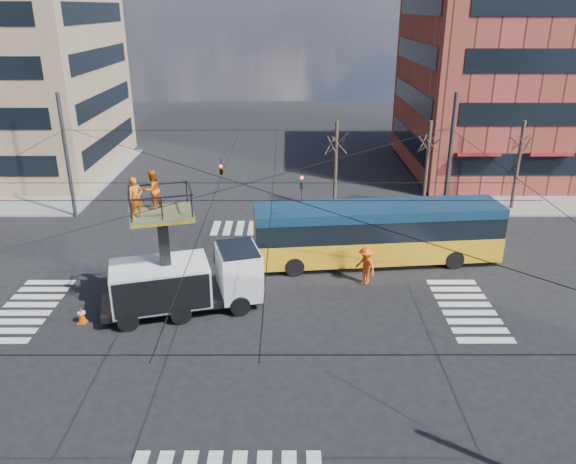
# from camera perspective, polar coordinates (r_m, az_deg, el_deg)

# --- Properties ---
(ground) EXTENTS (120.00, 120.00, 0.00)m
(ground) POSITION_cam_1_polar(r_m,az_deg,el_deg) (25.79, -4.15, -7.78)
(ground) COLOR black
(ground) RESTS_ON ground
(sidewalk_ne) EXTENTS (18.00, 18.00, 0.12)m
(sidewalk_ne) POSITION_cam_1_polar(r_m,az_deg,el_deg) (49.07, 23.04, 5.16)
(sidewalk_ne) COLOR slate
(sidewalk_ne) RESTS_ON ground
(sidewalk_nw) EXTENTS (18.00, 18.00, 0.12)m
(sidewalk_nw) POSITION_cam_1_polar(r_m,az_deg,el_deg) (50.61, -26.98, 4.98)
(sidewalk_nw) COLOR slate
(sidewalk_nw) RESTS_ON ground
(crosswalks) EXTENTS (22.40, 22.40, 0.02)m
(crosswalks) POSITION_cam_1_polar(r_m,az_deg,el_deg) (25.79, -4.15, -7.76)
(crosswalks) COLOR silver
(crosswalks) RESTS_ON ground
(building_ne) EXTENTS (20.06, 16.06, 14.00)m
(building_ne) POSITION_cam_1_polar(r_m,az_deg,el_deg) (50.84, 24.00, 13.61)
(building_ne) COLOR brown
(building_ne) RESTS_ON ground
(overhead_network) EXTENTS (24.24, 24.24, 8.00)m
(overhead_network) POSITION_cam_1_polar(r_m,az_deg,el_deg) (24.35, -4.53, 1.50)
(overhead_network) COLOR #2D2D30
(overhead_network) RESTS_ON ground
(tree_a) EXTENTS (2.00, 2.00, 6.00)m
(tree_a) POSITION_cam_1_polar(r_m,az_deg,el_deg) (36.89, 4.93, 9.11)
(tree_a) COLOR #382B21
(tree_a) RESTS_ON ground
(tree_b) EXTENTS (2.00, 2.00, 6.00)m
(tree_b) POSITION_cam_1_polar(r_m,az_deg,el_deg) (37.88, 14.12, 8.87)
(tree_b) COLOR #382B21
(tree_b) RESTS_ON ground
(tree_c) EXTENTS (2.00, 2.00, 6.00)m
(tree_c) POSITION_cam_1_polar(r_m,az_deg,el_deg) (39.76, 22.63, 8.45)
(tree_c) COLOR #382B21
(tree_c) RESTS_ON ground
(utility_truck) EXTENTS (7.36, 4.13, 6.46)m
(utility_truck) POSITION_cam_1_polar(r_m,az_deg,el_deg) (25.18, -10.45, -3.52)
(utility_truck) COLOR black
(utility_truck) RESTS_ON ground
(city_bus) EXTENTS (13.15, 3.88, 3.20)m
(city_bus) POSITION_cam_1_polar(r_m,az_deg,el_deg) (29.89, 9.03, -0.02)
(city_bus) COLOR #C58012
(city_bus) RESTS_ON ground
(traffic_cone) EXTENTS (0.36, 0.36, 0.73)m
(traffic_cone) POSITION_cam_1_polar(r_m,az_deg,el_deg) (26.09, -20.23, -7.92)
(traffic_cone) COLOR #FD4E0A
(traffic_cone) RESTS_ON ground
(worker_ground) EXTENTS (0.85, 1.25, 1.97)m
(worker_ground) POSITION_cam_1_polar(r_m,az_deg,el_deg) (26.20, -12.82, -5.37)
(worker_ground) COLOR orange
(worker_ground) RESTS_ON ground
(flagger) EXTENTS (1.30, 1.43, 1.92)m
(flagger) POSITION_cam_1_polar(r_m,az_deg,el_deg) (27.82, 7.88, -3.39)
(flagger) COLOR #F74E0F
(flagger) RESTS_ON ground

